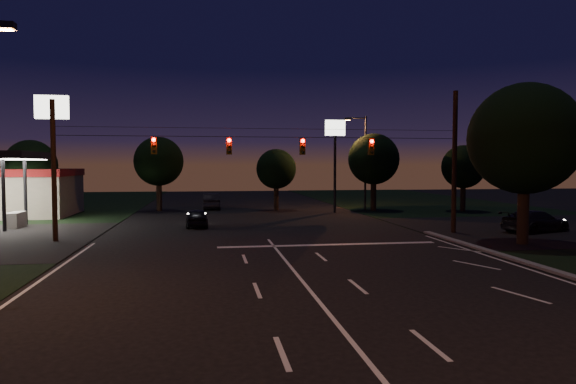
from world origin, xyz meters
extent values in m
plane|color=black|center=(0.00, 0.00, 0.00)|extent=(140.00, 140.00, 0.00)
cube|color=black|center=(20.00, 16.00, 0.00)|extent=(20.00, 16.00, 0.02)
cube|color=silver|center=(0.00, -6.00, 0.01)|extent=(0.14, 40.00, 0.01)
cube|color=silver|center=(3.00, 11.50, 0.01)|extent=(12.00, 0.50, 0.01)
cylinder|color=black|center=(12.00, 15.00, 0.00)|extent=(0.30, 0.30, 9.00)
cylinder|color=black|center=(-12.00, 15.00, 0.00)|extent=(0.28, 0.28, 8.00)
cylinder|color=black|center=(0.00, 15.00, 6.00)|extent=(24.00, 0.03, 0.03)
cylinder|color=black|center=(0.00, 15.00, 6.50)|extent=(24.00, 0.02, 0.02)
cube|color=#3F3307|center=(-6.50, 15.00, 5.45)|extent=(0.32, 0.26, 1.00)
sphere|color=#FF0705|center=(-6.50, 14.84, 5.78)|extent=(0.22, 0.22, 0.22)
sphere|color=black|center=(-6.50, 14.84, 5.45)|extent=(0.20, 0.20, 0.20)
sphere|color=black|center=(-6.50, 14.84, 5.12)|extent=(0.20, 0.20, 0.20)
cube|color=#3F3307|center=(-2.20, 15.00, 5.45)|extent=(0.32, 0.26, 1.00)
sphere|color=#FF0705|center=(-2.20, 14.84, 5.78)|extent=(0.22, 0.22, 0.22)
sphere|color=black|center=(-2.20, 14.84, 5.45)|extent=(0.20, 0.20, 0.20)
sphere|color=black|center=(-2.20, 14.84, 5.12)|extent=(0.20, 0.20, 0.20)
cube|color=#3F3307|center=(2.20, 15.00, 5.45)|extent=(0.32, 0.26, 1.00)
sphere|color=#FF0705|center=(2.20, 14.84, 5.78)|extent=(0.22, 0.22, 0.22)
sphere|color=black|center=(2.20, 14.84, 5.45)|extent=(0.20, 0.20, 0.20)
sphere|color=black|center=(2.20, 14.84, 5.12)|extent=(0.20, 0.20, 0.20)
cube|color=#3F3307|center=(6.50, 15.00, 5.45)|extent=(0.32, 0.26, 1.00)
sphere|color=#FF0705|center=(6.50, 14.84, 5.78)|extent=(0.22, 0.22, 0.22)
sphere|color=black|center=(6.50, 14.84, 5.45)|extent=(0.20, 0.20, 0.20)
sphere|color=black|center=(6.50, 14.84, 5.12)|extent=(0.20, 0.20, 0.20)
cube|color=gray|center=(-16.50, 22.00, 0.55)|extent=(0.80, 2.00, 1.10)
cylinder|color=black|center=(-16.50, 20.00, 2.40)|extent=(0.24, 0.24, 4.80)
cylinder|color=black|center=(-16.50, 24.00, 2.40)|extent=(0.24, 0.24, 4.80)
cylinder|color=black|center=(-14.00, 22.00, 3.75)|extent=(0.24, 0.24, 7.50)
cube|color=white|center=(-14.00, 22.00, 8.30)|extent=(2.20, 0.30, 1.60)
cylinder|color=black|center=(8.00, 30.00, 3.50)|extent=(0.24, 0.24, 7.00)
cube|color=white|center=(8.00, 30.00, 7.70)|extent=(1.80, 0.30, 1.40)
cube|color=black|center=(-9.70, 2.00, 8.70)|extent=(0.60, 0.35, 0.22)
cube|color=orange|center=(-9.70, 2.00, 8.58)|extent=(0.45, 0.25, 0.04)
cylinder|color=black|center=(11.50, 32.00, 4.50)|extent=(0.20, 0.20, 9.00)
cylinder|color=black|center=(10.60, 32.00, 8.80)|extent=(1.80, 0.12, 0.12)
cube|color=black|center=(9.70, 32.00, 8.70)|extent=(0.60, 0.35, 0.22)
cube|color=orange|center=(9.70, 32.00, 8.58)|extent=(0.45, 0.25, 0.04)
cylinder|color=black|center=(13.50, 10.00, 2.00)|extent=(0.60, 0.60, 4.00)
sphere|color=black|center=(13.50, 10.00, 5.76)|extent=(6.00, 6.00, 6.00)
sphere|color=black|center=(14.10, 10.45, 5.58)|extent=(4.50, 4.50, 4.50)
sphere|color=black|center=(12.90, 10.30, 5.62)|extent=(4.20, 4.20, 4.20)
cylinder|color=black|center=(-18.00, 30.00, 1.50)|extent=(0.49, 0.49, 3.00)
sphere|color=black|center=(-18.00, 30.00, 4.32)|extent=(4.20, 4.20, 4.20)
sphere|color=black|center=(-17.58, 30.32, 4.19)|extent=(3.15, 3.15, 3.15)
sphere|color=black|center=(-18.42, 30.21, 4.23)|extent=(2.94, 2.94, 2.94)
cylinder|color=black|center=(-8.00, 34.00, 1.62)|extent=(0.52, 0.52, 3.25)
sphere|color=black|center=(-8.00, 34.00, 4.68)|extent=(4.60, 4.60, 4.60)
sphere|color=black|center=(-7.54, 34.34, 4.54)|extent=(3.45, 3.45, 3.45)
sphere|color=black|center=(-8.46, 34.23, 4.58)|extent=(3.22, 3.22, 3.22)
cylinder|color=black|center=(3.00, 33.00, 1.38)|extent=(0.47, 0.47, 2.75)
sphere|color=black|center=(3.00, 33.00, 3.96)|extent=(3.80, 3.80, 3.80)
sphere|color=black|center=(3.38, 33.28, 3.85)|extent=(2.85, 2.85, 2.85)
sphere|color=black|center=(2.62, 33.19, 3.87)|extent=(2.66, 2.66, 2.66)
cylinder|color=black|center=(12.00, 31.00, 1.70)|extent=(0.53, 0.53, 3.40)
sphere|color=black|center=(12.00, 31.00, 4.90)|extent=(4.80, 4.80, 4.80)
sphere|color=black|center=(12.48, 31.36, 4.75)|extent=(3.60, 3.60, 3.60)
sphere|color=black|center=(11.52, 31.24, 4.79)|extent=(3.36, 3.36, 3.36)
cylinder|color=black|center=(20.00, 29.00, 1.45)|extent=(0.48, 0.48, 2.90)
sphere|color=black|center=(20.00, 29.00, 4.18)|extent=(4.00, 4.00, 4.00)
sphere|color=black|center=(20.40, 29.30, 4.06)|extent=(3.00, 3.00, 3.00)
sphere|color=black|center=(19.60, 29.20, 4.09)|extent=(2.80, 2.80, 2.80)
imported|color=black|center=(-4.23, 20.87, 0.64)|extent=(1.60, 3.79, 1.28)
imported|color=black|center=(-3.07, 35.53, 0.76)|extent=(1.69, 4.66, 1.53)
imported|color=black|center=(17.41, 14.54, 0.71)|extent=(5.28, 3.43, 1.42)
camera|label=1|loc=(-3.46, -15.48, 4.33)|focal=32.00mm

